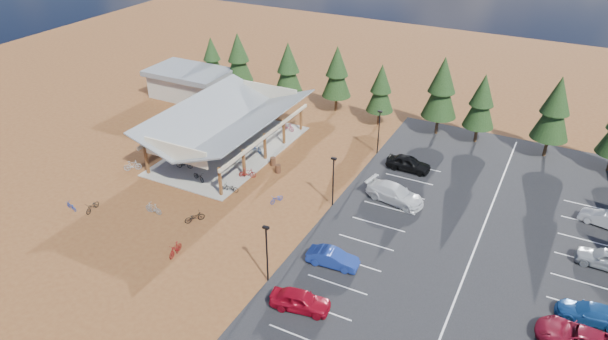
% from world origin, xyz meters
% --- Properties ---
extents(ground, '(140.00, 140.00, 0.00)m').
position_xyz_m(ground, '(0.00, 0.00, 0.00)').
color(ground, brown).
rests_on(ground, ground).
extents(asphalt_lot, '(27.00, 44.00, 0.04)m').
position_xyz_m(asphalt_lot, '(18.50, 3.00, 0.02)').
color(asphalt_lot, black).
rests_on(asphalt_lot, ground).
extents(concrete_pad, '(10.60, 18.60, 0.10)m').
position_xyz_m(concrete_pad, '(-10.00, 7.00, 0.05)').
color(concrete_pad, gray).
rests_on(concrete_pad, ground).
extents(bike_pavilion, '(11.65, 19.40, 4.97)m').
position_xyz_m(bike_pavilion, '(-10.00, 7.00, 3.82)').
color(bike_pavilion, brown).
rests_on(bike_pavilion, concrete_pad).
extents(outbuilding, '(11.00, 7.00, 3.90)m').
position_xyz_m(outbuilding, '(-24.00, 18.00, 2.03)').
color(outbuilding, '#ADA593').
rests_on(outbuilding, ground).
extents(lamp_post_0, '(0.50, 0.25, 5.14)m').
position_xyz_m(lamp_post_0, '(5.00, -10.00, 2.98)').
color(lamp_post_0, black).
rests_on(lamp_post_0, ground).
extents(lamp_post_1, '(0.50, 0.25, 5.14)m').
position_xyz_m(lamp_post_1, '(5.00, 2.00, 2.98)').
color(lamp_post_1, black).
rests_on(lamp_post_1, ground).
extents(lamp_post_2, '(0.50, 0.25, 5.14)m').
position_xyz_m(lamp_post_2, '(5.00, 14.00, 2.98)').
color(lamp_post_2, black).
rests_on(lamp_post_2, ground).
extents(trash_bin_0, '(0.60, 0.60, 0.90)m').
position_xyz_m(trash_bin_0, '(-2.71, 5.08, 0.45)').
color(trash_bin_0, '#462919').
rests_on(trash_bin_0, ground).
extents(trash_bin_1, '(0.60, 0.60, 0.90)m').
position_xyz_m(trash_bin_1, '(-3.99, 6.23, 0.45)').
color(trash_bin_1, '#462919').
rests_on(trash_bin_1, ground).
extents(pine_0, '(3.16, 3.16, 7.36)m').
position_xyz_m(pine_0, '(-23.27, 22.46, 4.49)').
color(pine_0, '#382314').
rests_on(pine_0, ground).
extents(pine_1, '(3.77, 3.77, 8.79)m').
position_xyz_m(pine_1, '(-18.26, 21.75, 5.37)').
color(pine_1, '#382314').
rests_on(pine_1, ground).
extents(pine_2, '(3.76, 3.76, 8.76)m').
position_xyz_m(pine_2, '(-10.17, 21.04, 5.35)').
color(pine_2, '#382314').
rests_on(pine_2, ground).
extents(pine_3, '(3.74, 3.74, 8.70)m').
position_xyz_m(pine_3, '(-4.06, 22.76, 5.32)').
color(pine_3, '#382314').
rests_on(pine_3, ground).
extents(pine_4, '(3.33, 3.33, 7.75)m').
position_xyz_m(pine_4, '(2.41, 21.31, 4.73)').
color(pine_4, '#382314').
rests_on(pine_4, ground).
extents(pine_5, '(4.10, 4.10, 9.55)m').
position_xyz_m(pine_5, '(9.49, 22.00, 5.83)').
color(pine_5, '#382314').
rests_on(pine_5, ground).
extents(pine_6, '(3.55, 3.55, 8.26)m').
position_xyz_m(pine_6, '(14.13, 21.96, 5.04)').
color(pine_6, '#382314').
rests_on(pine_6, ground).
extents(pine_7, '(3.98, 3.98, 9.28)m').
position_xyz_m(pine_7, '(21.70, 21.90, 5.67)').
color(pine_7, '#382314').
rests_on(pine_7, ground).
extents(bike_0, '(1.92, 1.18, 0.95)m').
position_xyz_m(bike_0, '(-11.89, 1.20, 0.58)').
color(bike_0, black).
rests_on(bike_0, concrete_pad).
extents(bike_1, '(1.85, 1.07, 1.07)m').
position_xyz_m(bike_1, '(-11.50, 3.32, 0.64)').
color(bike_1, gray).
rests_on(bike_1, concrete_pad).
extents(bike_2, '(1.67, 0.93, 0.83)m').
position_xyz_m(bike_2, '(-10.77, 10.49, 0.52)').
color(bike_2, navy).
rests_on(bike_2, concrete_pad).
extents(bike_3, '(1.78, 0.82, 1.03)m').
position_xyz_m(bike_3, '(-11.86, 11.60, 0.62)').
color(bike_3, maroon).
rests_on(bike_3, concrete_pad).
extents(bike_4, '(1.84, 1.13, 0.91)m').
position_xyz_m(bike_4, '(-9.00, -0.19, 0.56)').
color(bike_4, black).
rests_on(bike_4, concrete_pad).
extents(bike_5, '(1.86, 0.75, 1.08)m').
position_xyz_m(bike_5, '(-7.28, 4.39, 0.64)').
color(bike_5, gray).
rests_on(bike_5, concrete_pad).
extents(bike_6, '(1.85, 1.15, 0.92)m').
position_xyz_m(bike_6, '(-7.11, 7.93, 0.56)').
color(bike_6, '#1C489D').
rests_on(bike_6, concrete_pad).
extents(bike_7, '(1.82, 0.67, 1.07)m').
position_xyz_m(bike_7, '(-6.59, 14.28, 0.63)').
color(bike_7, maroon).
rests_on(bike_7, concrete_pad).
extents(bike_8, '(0.93, 1.90, 0.96)m').
position_xyz_m(bike_8, '(-14.50, -9.15, 0.48)').
color(bike_8, black).
rests_on(bike_8, ground).
extents(bike_9, '(1.74, 1.59, 1.11)m').
position_xyz_m(bike_9, '(-16.60, -1.55, 0.55)').
color(bike_9, '#929699').
rests_on(bike_9, ground).
extents(bike_10, '(1.62, 0.85, 0.81)m').
position_xyz_m(bike_10, '(-16.41, -9.93, 0.41)').
color(bike_10, '#133197').
rests_on(bike_10, ground).
extents(bike_11, '(0.76, 1.89, 1.11)m').
position_xyz_m(bike_11, '(-3.44, -10.74, 0.55)').
color(bike_11, maroon).
rests_on(bike_11, ground).
extents(bike_12, '(1.58, 1.91, 0.98)m').
position_xyz_m(bike_12, '(-4.97, -6.16, 0.49)').
color(bike_12, black).
rests_on(bike_12, ground).
extents(bike_13, '(1.84, 0.53, 1.10)m').
position_xyz_m(bike_13, '(-9.16, -6.85, 0.55)').
color(bike_13, gray).
rests_on(bike_13, ground).
extents(bike_14, '(1.01, 1.61, 0.80)m').
position_xyz_m(bike_14, '(0.05, 0.00, 0.40)').
color(bike_14, '#1B339D').
rests_on(bike_14, ground).
extents(bike_15, '(1.83, 1.23, 1.07)m').
position_xyz_m(bike_15, '(-4.95, 2.70, 0.54)').
color(bike_15, maroon).
rests_on(bike_15, ground).
extents(bike_16, '(1.83, 0.91, 0.92)m').
position_xyz_m(bike_16, '(-5.00, -0.42, 0.46)').
color(bike_16, black).
rests_on(bike_16, ground).
extents(car_0, '(4.69, 2.56, 1.51)m').
position_xyz_m(car_0, '(8.66, -11.55, 0.80)').
color(car_0, maroon).
rests_on(car_0, asphalt_lot).
extents(car_1, '(4.36, 1.84, 1.40)m').
position_xyz_m(car_1, '(8.71, -6.02, 0.74)').
color(car_1, navy).
rests_on(car_1, asphalt_lot).
extents(car_3, '(6.08, 3.40, 1.66)m').
position_xyz_m(car_3, '(10.00, 5.36, 0.87)').
color(car_3, silver).
rests_on(car_3, asphalt_lot).
extents(car_4, '(4.68, 1.94, 1.58)m').
position_xyz_m(car_4, '(9.27, 11.84, 0.83)').
color(car_4, black).
rests_on(car_4, asphalt_lot).
extents(car_6, '(5.77, 2.96, 1.56)m').
position_xyz_m(car_6, '(26.88, -6.25, 0.82)').
color(car_6, maroon).
rests_on(car_6, asphalt_lot).
extents(car_7, '(4.78, 2.29, 1.34)m').
position_xyz_m(car_7, '(27.43, -3.18, 0.71)').
color(car_7, navy).
rests_on(car_7, asphalt_lot).
extents(car_8, '(4.74, 2.01, 1.60)m').
position_xyz_m(car_8, '(28.27, 3.86, 0.84)').
color(car_8, '#9FA3A7').
rests_on(car_8, asphalt_lot).
extents(car_9, '(4.33, 2.24, 1.36)m').
position_xyz_m(car_9, '(27.93, 10.14, 0.72)').
color(car_9, '#BDBDBD').
rests_on(car_9, asphalt_lot).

